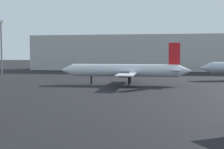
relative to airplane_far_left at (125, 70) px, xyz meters
name	(u,v)px	position (x,y,z in m)	size (l,w,h in m)	color
airplane_far_left	(125,70)	(0.00, 0.00, 0.00)	(30.57, 24.39, 9.56)	silver
light_mast_left	(1,44)	(-45.97, 26.77, 6.96)	(2.40, 0.50, 18.01)	slate
terminal_building	(142,53)	(-2.93, 66.71, 4.01)	(91.93, 23.28, 14.58)	#B7B7B2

